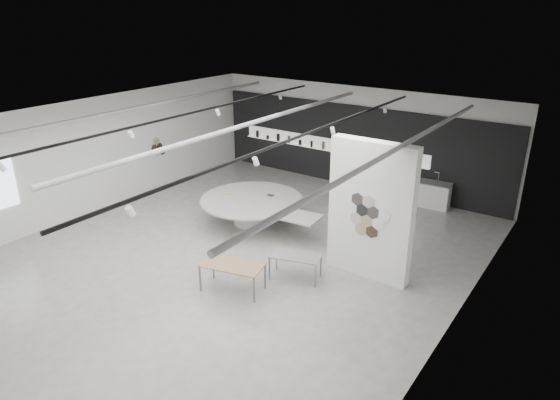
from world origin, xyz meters
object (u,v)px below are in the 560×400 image
Objects in this scene: display_island at (253,208)px; sample_table_stone at (295,257)px; partition_column at (371,211)px; kitchen_counter at (427,194)px; sample_table_wood at (232,266)px.

sample_table_stone is (2.99, -2.09, 0.06)m from display_island.
display_island is at bearing 168.86° from partition_column.
display_island is at bearing 145.03° from sample_table_stone.
sample_table_stone is 6.83m from kitchen_counter.
sample_table_wood is 1.03× the size of kitchen_counter.
display_island is at bearing 120.56° from sample_table_wood.
sample_table_stone is at bearing -39.90° from display_island.
sample_table_stone is at bearing 55.28° from sample_table_wood.
sample_table_stone is 0.88× the size of kitchen_counter.
display_island reaches higher than sample_table_stone.
display_island is at bearing -134.82° from kitchen_counter.
sample_table_wood is at bearing -132.56° from partition_column.
display_island reaches higher than sample_table_wood.
kitchen_counter reaches higher than sample_table_stone.
sample_table_wood is (2.04, -3.45, 0.12)m from display_island.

